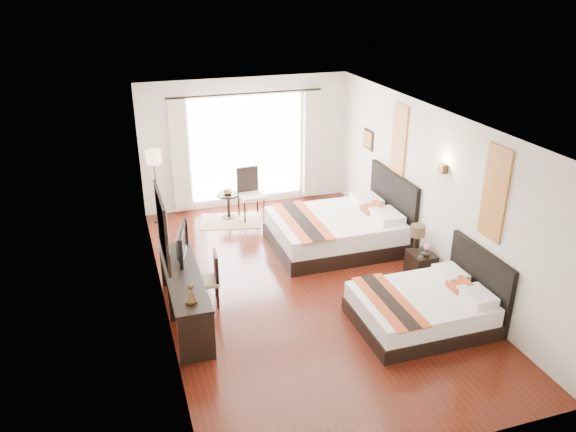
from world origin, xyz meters
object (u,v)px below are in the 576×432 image
object	(u,v)px
bed_near	(426,307)
nightstand	(421,265)
console_desk	(185,296)
side_table	(229,206)
desk_chair	(207,289)
floor_lamp	(154,162)
fruit_bowl	(228,193)
vase	(427,251)
television	(178,243)
bed_far	(340,229)
table_lamp	(418,232)
window_chair	(251,203)

from	to	relation	value
bed_near	nightstand	world-z (taller)	bed_near
nightstand	console_desk	distance (m)	3.97
side_table	desk_chair	bearing A→B (deg)	-107.92
bed_near	floor_lamp	size ratio (longest dim) A/B	1.25
desk_chair	side_table	world-z (taller)	desk_chair
fruit_bowl	vase	bearing A→B (deg)	-54.77
desk_chair	nightstand	bearing A→B (deg)	-179.13
desk_chair	console_desk	bearing A→B (deg)	44.05
bed_near	nightstand	bearing A→B (deg)	62.92
console_desk	floor_lamp	bearing A→B (deg)	90.15
bed_near	desk_chair	size ratio (longest dim) A/B	2.21
fruit_bowl	desk_chair	bearing A→B (deg)	-107.83
nightstand	television	bearing A→B (deg)	172.62
bed_near	desk_chair	world-z (taller)	bed_near
bed_near	bed_far	world-z (taller)	bed_far
console_desk	nightstand	bearing A→B (deg)	0.56
bed_near	table_lamp	bearing A→B (deg)	66.49
nightstand	television	xyz separation A→B (m)	(-3.95, 0.51, 0.77)
side_table	floor_lamp	bearing A→B (deg)	170.57
vase	television	world-z (taller)	television
console_desk	side_table	size ratio (longest dim) A/B	4.13
fruit_bowl	window_chair	size ratio (longest dim) A/B	0.19
bed_far	desk_chair	world-z (taller)	bed_far
television	floor_lamp	world-z (taller)	floor_lamp
nightstand	vase	size ratio (longest dim) A/B	3.78
floor_lamp	bed_near	bearing A→B (deg)	-56.04
console_desk	television	xyz separation A→B (m)	(0.02, 0.55, 0.62)
table_lamp	television	bearing A→B (deg)	174.73
floor_lamp	side_table	xyz separation A→B (m)	(1.42, -0.24, -1.03)
vase	console_desk	size ratio (longest dim) A/B	0.06
nightstand	floor_lamp	size ratio (longest dim) A/B	0.30
bed_near	fruit_bowl	distance (m)	5.10
floor_lamp	nightstand	bearing A→B (deg)	-43.06
side_table	bed_near	bearing A→B (deg)	-67.91
television	fruit_bowl	bearing A→B (deg)	-11.23
fruit_bowl	floor_lamp	bearing A→B (deg)	170.45
table_lamp	floor_lamp	distance (m)	5.35
vase	fruit_bowl	distance (m)	4.42
bed_far	fruit_bowl	size ratio (longest dim) A/B	11.96
nightstand	floor_lamp	distance (m)	5.55
desk_chair	window_chair	bearing A→B (deg)	-110.76
nightstand	window_chair	distance (m)	3.95
side_table	fruit_bowl	bearing A→B (deg)	-159.94
nightstand	bed_far	bearing A→B (deg)	119.07
fruit_bowl	window_chair	distance (m)	0.53
table_lamp	console_desk	size ratio (longest dim) A/B	0.18
bed_far	television	world-z (taller)	bed_far
bed_far	side_table	world-z (taller)	bed_far
nightstand	table_lamp	xyz separation A→B (m)	(-0.03, 0.15, 0.55)
vase	desk_chair	world-z (taller)	desk_chair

